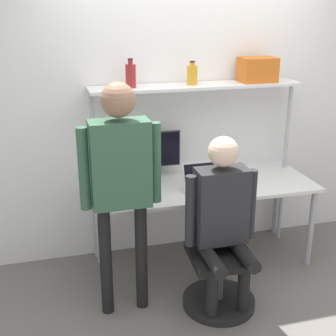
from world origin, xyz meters
TOP-DOWN VIEW (x-y plane):
  - ground_plane at (0.00, 0.00)m, footprint 12.00×12.00m
  - wall_back at (0.00, 0.81)m, footprint 8.00×0.06m
  - desk at (0.00, 0.40)m, footprint 1.92×0.76m
  - shelf_unit at (0.00, 0.61)m, footprint 1.83×0.31m
  - monitor at (-0.43, 0.66)m, footprint 0.60×0.19m
  - laptop at (-0.06, 0.25)m, footprint 0.30×0.25m
  - cell_phone at (0.15, 0.17)m, footprint 0.07×0.15m
  - office_chair at (-0.08, -0.23)m, footprint 0.56×0.56m
  - person_seated at (-0.08, -0.28)m, footprint 0.54×0.47m
  - person_standing at (-0.79, -0.12)m, footprint 0.58×0.23m
  - bottle_red at (-0.56, 0.61)m, footprint 0.08×0.08m
  - bottle_amber at (-0.04, 0.61)m, footprint 0.09×0.09m
  - storage_box at (0.55, 0.61)m, footprint 0.31×0.23m

SIDE VIEW (x-z plane):
  - ground_plane at x=0.00m, z-range 0.00..0.00m
  - office_chair at x=-0.08m, z-range -0.18..0.73m
  - desk at x=0.00m, z-range 0.31..1.05m
  - cell_phone at x=0.15m, z-range 0.75..0.76m
  - person_seated at x=-0.08m, z-range 0.12..1.47m
  - laptop at x=-0.06m, z-range 0.69..0.93m
  - monitor at x=-0.43m, z-range 0.77..1.20m
  - person_standing at x=-0.79m, z-range 0.25..1.99m
  - wall_back at x=0.00m, z-range 0.00..2.70m
  - shelf_unit at x=0.00m, z-range 0.60..2.17m
  - bottle_amber at x=-0.04m, z-range 1.55..1.75m
  - bottle_red at x=-0.56m, z-range 1.55..1.78m
  - storage_box at x=0.55m, z-range 1.57..1.78m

